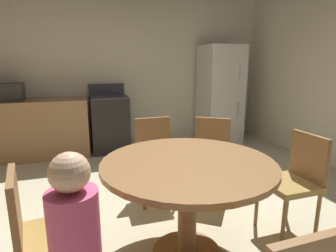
{
  "coord_description": "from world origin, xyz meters",
  "views": [
    {
      "loc": [
        -0.65,
        -2.06,
        1.44
      ],
      "look_at": [
        0.22,
        0.62,
        0.8
      ],
      "focal_mm": 29.44,
      "sensor_mm": 36.0,
      "label": 1
    }
  ],
  "objects_px": {
    "dining_table": "(188,181)",
    "chair_west": "(41,231)",
    "chair_northeast": "(210,154)",
    "oven_range": "(110,123)",
    "microwave": "(7,92)",
    "chair_east": "(295,177)",
    "refrigerator": "(220,95)",
    "chair_north": "(155,154)"
  },
  "relations": [
    {
      "from": "microwave",
      "to": "chair_north",
      "type": "distance_m",
      "value": 2.61
    },
    {
      "from": "refrigerator",
      "to": "oven_range",
      "type": "bearing_deg",
      "value": 178.47
    },
    {
      "from": "microwave",
      "to": "chair_east",
      "type": "height_order",
      "value": "microwave"
    },
    {
      "from": "chair_northeast",
      "to": "dining_table",
      "type": "bearing_deg",
      "value": 0.0
    },
    {
      "from": "refrigerator",
      "to": "chair_east",
      "type": "xyz_separation_m",
      "value": [
        -0.78,
        -2.8,
        -0.38
      ]
    },
    {
      "from": "microwave",
      "to": "dining_table",
      "type": "height_order",
      "value": "microwave"
    },
    {
      "from": "refrigerator",
      "to": "chair_northeast",
      "type": "distance_m",
      "value": 2.36
    },
    {
      "from": "dining_table",
      "to": "chair_west",
      "type": "xyz_separation_m",
      "value": [
        -0.97,
        -0.16,
        -0.1
      ]
    },
    {
      "from": "microwave",
      "to": "chair_northeast",
      "type": "relative_size",
      "value": 0.51
    },
    {
      "from": "refrigerator",
      "to": "dining_table",
      "type": "relative_size",
      "value": 1.41
    },
    {
      "from": "oven_range",
      "to": "microwave",
      "type": "xyz_separation_m",
      "value": [
        -1.46,
        -0.0,
        0.56
      ]
    },
    {
      "from": "oven_range",
      "to": "dining_table",
      "type": "distance_m",
      "value": 2.87
    },
    {
      "from": "oven_range",
      "to": "chair_west",
      "type": "height_order",
      "value": "oven_range"
    },
    {
      "from": "oven_range",
      "to": "dining_table",
      "type": "bearing_deg",
      "value": -84.9
    },
    {
      "from": "chair_east",
      "to": "chair_west",
      "type": "distance_m",
      "value": 1.96
    },
    {
      "from": "refrigerator",
      "to": "chair_northeast",
      "type": "relative_size",
      "value": 2.02
    },
    {
      "from": "refrigerator",
      "to": "chair_north",
      "type": "distance_m",
      "value": 2.55
    },
    {
      "from": "dining_table",
      "to": "chair_north",
      "type": "distance_m",
      "value": 0.99
    },
    {
      "from": "refrigerator",
      "to": "chair_northeast",
      "type": "xyz_separation_m",
      "value": [
        -1.18,
        -2.01,
        -0.38
      ]
    },
    {
      "from": "microwave",
      "to": "chair_east",
      "type": "xyz_separation_m",
      "value": [
        2.7,
        -2.85,
        -0.53
      ]
    },
    {
      "from": "dining_table",
      "to": "chair_west",
      "type": "height_order",
      "value": "chair_west"
    },
    {
      "from": "dining_table",
      "to": "chair_east",
      "type": "relative_size",
      "value": 1.43
    },
    {
      "from": "chair_east",
      "to": "chair_northeast",
      "type": "distance_m",
      "value": 0.89
    },
    {
      "from": "oven_range",
      "to": "dining_table",
      "type": "height_order",
      "value": "oven_range"
    },
    {
      "from": "microwave",
      "to": "chair_north",
      "type": "xyz_separation_m",
      "value": [
        1.74,
        -1.87,
        -0.53
      ]
    },
    {
      "from": "chair_east",
      "to": "chair_west",
      "type": "xyz_separation_m",
      "value": [
        -1.95,
        -0.17,
        0.0
      ]
    },
    {
      "from": "chair_northeast",
      "to": "oven_range",
      "type": "bearing_deg",
      "value": -122.18
    },
    {
      "from": "oven_range",
      "to": "chair_east",
      "type": "bearing_deg",
      "value": -66.53
    },
    {
      "from": "microwave",
      "to": "chair_east",
      "type": "relative_size",
      "value": 0.51
    },
    {
      "from": "refrigerator",
      "to": "chair_north",
      "type": "height_order",
      "value": "refrigerator"
    },
    {
      "from": "chair_east",
      "to": "chair_northeast",
      "type": "bearing_deg",
      "value": -63.16
    },
    {
      "from": "dining_table",
      "to": "chair_northeast",
      "type": "xyz_separation_m",
      "value": [
        0.58,
        0.8,
        -0.1
      ]
    },
    {
      "from": "chair_north",
      "to": "chair_west",
      "type": "bearing_deg",
      "value": -39.6
    },
    {
      "from": "oven_range",
      "to": "chair_northeast",
      "type": "bearing_deg",
      "value": -68.06
    },
    {
      "from": "dining_table",
      "to": "chair_west",
      "type": "relative_size",
      "value": 1.43
    },
    {
      "from": "oven_range",
      "to": "microwave",
      "type": "bearing_deg",
      "value": -179.86
    },
    {
      "from": "refrigerator",
      "to": "dining_table",
      "type": "distance_m",
      "value": 3.32
    },
    {
      "from": "oven_range",
      "to": "refrigerator",
      "type": "relative_size",
      "value": 0.62
    },
    {
      "from": "chair_northeast",
      "to": "microwave",
      "type": "bearing_deg",
      "value": -96.04
    },
    {
      "from": "chair_west",
      "to": "microwave",
      "type": "bearing_deg",
      "value": 94.27
    },
    {
      "from": "chair_north",
      "to": "chair_east",
      "type": "bearing_deg",
      "value": 45.8
    },
    {
      "from": "chair_east",
      "to": "refrigerator",
      "type": "bearing_deg",
      "value": -105.98
    }
  ]
}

